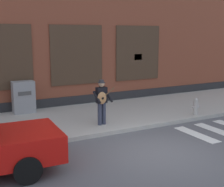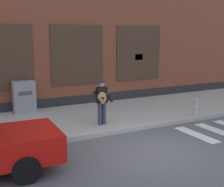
# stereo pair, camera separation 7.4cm
# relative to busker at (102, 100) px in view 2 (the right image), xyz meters

# --- Properties ---
(ground_plane) EXTENTS (160.00, 160.00, 0.00)m
(ground_plane) POSITION_rel_busker_xyz_m (0.47, -2.83, -1.08)
(ground_plane) COLOR #56565B
(sidewalk) EXTENTS (28.00, 4.40, 0.15)m
(sidewalk) POSITION_rel_busker_xyz_m (0.47, 1.37, -1.01)
(sidewalk) COLOR #ADAAA3
(sidewalk) RESTS_ON ground
(building_backdrop) EXTENTS (28.00, 4.06, 8.91)m
(building_backdrop) POSITION_rel_busker_xyz_m (0.47, 5.56, 3.37)
(building_backdrop) COLOR brown
(building_backdrop) RESTS_ON ground
(busker) EXTENTS (0.72, 0.53, 1.65)m
(busker) POSITION_rel_busker_xyz_m (0.00, 0.00, 0.00)
(busker) COLOR #33384C
(busker) RESTS_ON sidewalk
(utility_box) EXTENTS (0.89, 0.54, 1.33)m
(utility_box) POSITION_rel_busker_xyz_m (-2.11, 3.12, -0.27)
(utility_box) COLOR gray
(utility_box) RESTS_ON sidewalk
(fire_hydrant) EXTENTS (0.38, 0.20, 0.70)m
(fire_hydrant) POSITION_rel_busker_xyz_m (4.01, -0.48, -0.59)
(fire_hydrant) COLOR #B2ADA8
(fire_hydrant) RESTS_ON sidewalk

